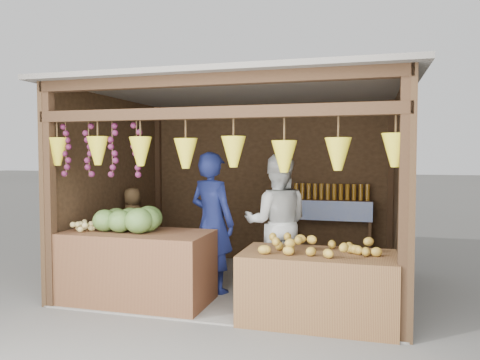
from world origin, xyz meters
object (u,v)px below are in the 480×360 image
(woman_standing, at_px, (277,223))
(counter_right, at_px, (318,287))
(vendor_seated, at_px, (132,220))
(man_standing, at_px, (212,223))
(counter_left, at_px, (137,267))

(woman_standing, bearing_deg, counter_right, 112.03)
(counter_right, height_order, vendor_seated, vendor_seated)
(counter_right, bearing_deg, vendor_seated, 155.77)
(woman_standing, relative_size, vendor_seated, 1.87)
(counter_right, relative_size, woman_standing, 0.91)
(man_standing, bearing_deg, counter_right, 174.97)
(man_standing, distance_m, vendor_seated, 1.57)
(counter_right, height_order, man_standing, man_standing)
(counter_left, height_order, vendor_seated, vendor_seated)
(counter_right, distance_m, vendor_seated, 3.18)
(counter_left, xyz_separation_m, man_standing, (0.72, 0.64, 0.47))
(vendor_seated, bearing_deg, counter_left, 158.94)
(counter_left, xyz_separation_m, counter_right, (2.14, -0.06, -0.06))
(vendor_seated, bearing_deg, woman_standing, -149.13)
(woman_standing, height_order, vendor_seated, woman_standing)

